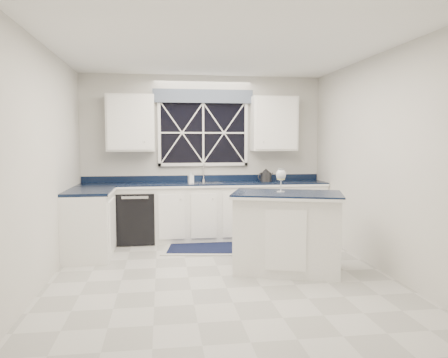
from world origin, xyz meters
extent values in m
plane|color=#B7B6B2|center=(0.00, 0.00, 0.00)|extent=(4.50, 4.50, 0.00)
cube|color=silver|center=(0.00, 2.25, 1.35)|extent=(4.00, 0.10, 2.70)
cube|color=white|center=(0.00, 1.95, 0.45)|extent=(3.98, 0.60, 0.90)
cube|color=white|center=(-1.70, 1.15, 0.45)|extent=(0.60, 1.00, 0.90)
cube|color=black|center=(0.00, 1.95, 0.92)|extent=(3.98, 0.64, 0.04)
cube|color=black|center=(-1.10, 1.95, 0.41)|extent=(0.60, 0.58, 0.82)
cube|color=black|center=(0.00, 2.22, 1.75)|extent=(1.40, 0.02, 1.00)
cube|color=#50596E|center=(0.00, 2.16, 2.35)|extent=(1.65, 0.04, 0.22)
cube|color=white|center=(-1.18, 2.08, 1.90)|extent=(0.75, 0.34, 0.90)
cube|color=white|center=(1.18, 2.08, 1.90)|extent=(0.75, 0.34, 0.90)
cylinder|color=silver|center=(0.00, 2.17, 0.96)|extent=(0.05, 0.05, 0.04)
cylinder|color=silver|center=(0.00, 2.17, 1.10)|extent=(0.02, 0.02, 0.28)
cylinder|color=silver|center=(0.00, 2.08, 1.23)|extent=(0.02, 0.18, 0.02)
cube|color=white|center=(0.84, 0.10, 0.47)|extent=(1.42, 1.09, 0.94)
cube|color=black|center=(0.84, 0.10, 0.96)|extent=(1.50, 1.16, 0.04)
cube|color=#AEAEA9|center=(0.05, 1.35, 0.01)|extent=(1.57, 1.09, 0.01)
cube|color=black|center=(0.05, 1.35, 0.02)|extent=(1.39, 0.91, 0.01)
cylinder|color=#2A2A2C|center=(1.03, 2.01, 1.02)|extent=(0.24, 0.24, 0.15)
cone|color=#2A2A2C|center=(1.03, 2.01, 1.12)|extent=(0.20, 0.20, 0.06)
torus|color=#2A2A2C|center=(0.94, 1.97, 1.03)|extent=(0.12, 0.06, 0.13)
cylinder|color=#2A2A2C|center=(1.13, 2.05, 1.04)|extent=(0.08, 0.04, 0.10)
cylinder|color=silver|center=(0.77, 0.17, 0.99)|extent=(0.10, 0.10, 0.01)
cylinder|color=silver|center=(0.77, 0.17, 1.07)|extent=(0.02, 0.02, 0.15)
ellipsoid|color=silver|center=(0.77, 0.17, 1.20)|extent=(0.12, 0.12, 0.15)
cylinder|color=#DAD373|center=(0.77, 0.17, 1.17)|extent=(0.10, 0.10, 0.07)
imported|color=silver|center=(-0.22, 2.06, 1.03)|extent=(0.10, 0.10, 0.17)
camera|label=1|loc=(-0.69, -5.07, 1.62)|focal=35.00mm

